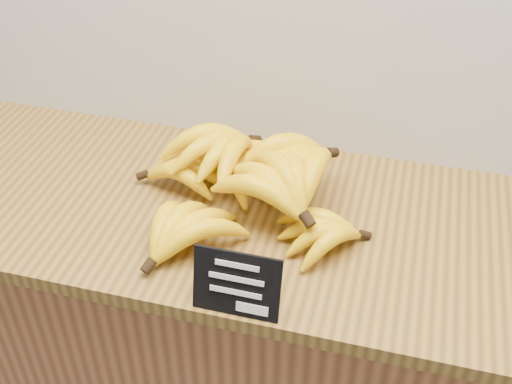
# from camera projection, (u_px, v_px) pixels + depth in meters

# --- Properties ---
(counter) EXTENTS (1.48, 0.50, 0.90)m
(counter) POSITION_uv_depth(u_px,v_px,m) (261.00, 366.00, 1.54)
(counter) COLOR #9C5E32
(counter) RESTS_ON ground
(counter_top) EXTENTS (1.47, 0.54, 0.03)m
(counter_top) POSITION_uv_depth(u_px,v_px,m) (263.00, 219.00, 1.25)
(counter_top) COLOR olive
(counter_top) RESTS_ON counter
(chalkboard_sign) EXTENTS (0.14, 0.03, 0.11)m
(chalkboard_sign) POSITION_uv_depth(u_px,v_px,m) (236.00, 284.00, 1.02)
(chalkboard_sign) COLOR black
(chalkboard_sign) RESTS_ON counter_top
(banana_pile) EXTENTS (0.48, 0.44, 0.13)m
(banana_pile) POSITION_uv_depth(u_px,v_px,m) (247.00, 182.00, 1.21)
(banana_pile) COLOR yellow
(banana_pile) RESTS_ON counter_top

